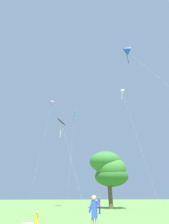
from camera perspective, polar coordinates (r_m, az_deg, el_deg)
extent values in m
cone|color=white|center=(48.24, 13.16, 7.45)|extent=(2.09, 1.96, 1.77)
cylinder|color=silver|center=(47.14, 13.21, 5.72)|extent=(0.44, 0.11, 2.47)
cylinder|color=silver|center=(38.40, 17.81, -7.23)|extent=(0.40, 7.76, 29.05)
cube|color=teal|center=(54.79, -3.46, -0.01)|extent=(0.54, 0.60, 0.62)
cube|color=teal|center=(54.39, -3.48, -0.80)|extent=(0.54, 0.60, 0.62)
cylinder|color=#3F382D|center=(54.58, -3.47, -0.40)|extent=(0.04, 0.04, 1.22)
cylinder|color=black|center=(53.94, -3.72, -1.97)|extent=(0.43, 0.38, 2.15)
cylinder|color=silver|center=(44.76, -4.62, -12.81)|extent=(2.94, 9.86, 26.97)
cube|color=black|center=(37.21, -8.27, -3.46)|extent=(2.04, 2.40, 1.98)
cylinder|color=#3F382D|center=(37.21, -8.27, -3.46)|extent=(1.87, 0.52, 1.01)
cylinder|color=silver|center=(36.45, -8.52, -6.73)|extent=(0.13, 0.36, 2.88)
cylinder|color=silver|center=(31.83, -5.00, -15.78)|extent=(3.99, 6.07, 16.86)
cube|color=pink|center=(51.73, -11.46, 3.81)|extent=(1.22, 0.68, 0.83)
cylinder|color=#3F382D|center=(51.73, -11.46, 3.81)|extent=(1.08, 0.21, 0.26)
cylinder|color=black|center=(50.93, -11.64, 2.68)|extent=(0.18, 0.38, 1.76)
cylinder|color=silver|center=(43.82, -14.71, -10.58)|extent=(2.53, 4.34, 28.52)
cone|color=blue|center=(34.20, 14.49, 20.67)|extent=(1.66, 1.67, 1.86)
cylinder|color=black|center=(32.74, 15.07, 18.19)|extent=(0.30, 0.17, 2.82)
cube|color=blue|center=(8.05, 3.50, -31.33)|extent=(0.28, 0.27, 0.62)
cylinder|color=blue|center=(8.01, 4.49, -30.21)|extent=(0.28, 0.22, 0.58)
cylinder|color=blue|center=(8.09, 2.45, -30.24)|extent=(0.28, 0.22, 0.58)
sphere|color=tan|center=(8.04, 3.40, -28.31)|extent=(0.23, 0.23, 0.23)
cube|color=yellow|center=(8.99, -16.78, -32.80)|extent=(0.15, 0.16, 0.39)
cylinder|color=yellow|center=(8.90, -16.53, -32.24)|extent=(0.09, 0.18, 0.36)
cylinder|color=yellow|center=(9.06, -16.82, -32.12)|extent=(0.09, 0.18, 0.36)
sphere|color=tan|center=(8.96, -16.50, -31.12)|extent=(0.14, 0.14, 0.14)
cylinder|color=#2D3351|center=(20.97, 5.52, -31.42)|extent=(0.11, 0.11, 0.80)
cylinder|color=#2D3351|center=(21.12, 5.31, -31.41)|extent=(0.11, 0.11, 0.80)
cube|color=purple|center=(21.02, 5.31, -29.52)|extent=(0.20, 0.21, 0.60)
cylinder|color=purple|center=(20.90, 5.45, -29.11)|extent=(0.10, 0.27, 0.56)
cylinder|color=purple|center=(21.13, 5.14, -29.12)|extent=(0.10, 0.27, 0.56)
sphere|color=tan|center=(21.02, 5.26, -28.41)|extent=(0.22, 0.22, 0.22)
cylinder|color=brown|center=(30.72, 8.94, -24.37)|extent=(0.71, 0.71, 7.06)
ellipsoid|color=#2D6628|center=(31.26, 9.57, -21.78)|extent=(5.92, 5.92, 3.27)
ellipsoid|color=#427F38|center=(30.99, 9.37, -19.36)|extent=(5.37, 5.37, 4.27)
ellipsoid|color=#387533|center=(31.25, 7.45, -17.19)|extent=(5.86, 5.86, 3.60)
cube|color=white|center=(10.40, -19.57, -33.39)|extent=(0.60, 0.40, 0.06)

